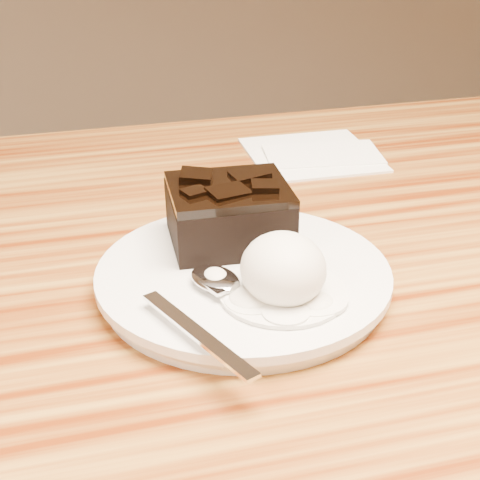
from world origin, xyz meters
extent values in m
cylinder|color=silver|center=(-0.02, -0.03, 0.76)|extent=(0.23, 0.23, 0.02)
cube|color=black|center=(-0.01, 0.02, 0.79)|extent=(0.10, 0.09, 0.04)
ellipsoid|color=white|center=(0.00, -0.07, 0.79)|extent=(0.06, 0.07, 0.05)
cylinder|color=white|center=(0.00, -0.07, 0.77)|extent=(0.10, 0.10, 0.00)
cube|color=white|center=(0.14, 0.24, 0.75)|extent=(0.14, 0.14, 0.01)
cube|color=black|center=(-0.01, -0.09, 0.77)|extent=(0.01, 0.01, 0.00)
cube|color=black|center=(0.04, -0.05, 0.77)|extent=(0.01, 0.01, 0.00)
cube|color=black|center=(0.01, -0.02, 0.77)|extent=(0.01, 0.01, 0.00)
camera|label=1|loc=(-0.15, -0.52, 1.06)|focal=55.43mm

